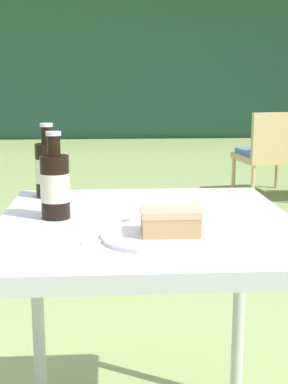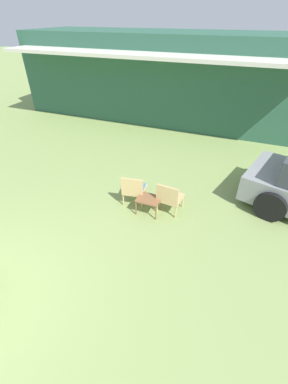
# 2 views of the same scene
# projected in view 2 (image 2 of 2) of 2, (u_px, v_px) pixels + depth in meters

# --- Properties ---
(cabin_building) EXTENTS (11.76, 4.70, 3.33)m
(cabin_building) POSITION_uv_depth(u_px,v_px,m) (162.00, 76.00, 11.10)
(cabin_building) COLOR #2D5B47
(cabin_building) RESTS_ON ground_plane
(wicker_chair_cushioned) EXTENTS (0.60, 0.60, 0.80)m
(wicker_chair_cushioned) POSITION_uv_depth(u_px,v_px,m) (134.00, 188.00, 6.23)
(wicker_chair_cushioned) COLOR tan
(wicker_chair_cushioned) RESTS_ON ground_plane
(wicker_chair_plain) EXTENTS (0.57, 0.57, 0.80)m
(wicker_chair_plain) POSITION_uv_depth(u_px,v_px,m) (169.00, 197.00, 5.94)
(wicker_chair_plain) COLOR tan
(wicker_chair_plain) RESTS_ON ground_plane
(garden_side_table) EXTENTS (0.54, 0.43, 0.41)m
(garden_side_table) POSITION_uv_depth(u_px,v_px,m) (149.00, 200.00, 5.96)
(garden_side_table) COLOR brown
(garden_side_table) RESTS_ON ground_plane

